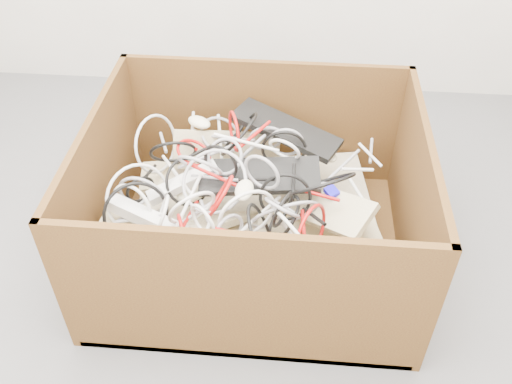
# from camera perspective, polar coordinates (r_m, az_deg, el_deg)

# --- Properties ---
(ground) EXTENTS (3.00, 3.00, 0.00)m
(ground) POSITION_cam_1_polar(r_m,az_deg,el_deg) (2.14, -3.81, -10.09)
(ground) COLOR #59595C
(ground) RESTS_ON ground
(cardboard_box) EXTENTS (1.16, 0.97, 0.60)m
(cardboard_box) POSITION_cam_1_polar(r_m,az_deg,el_deg) (2.16, -0.46, -3.29)
(cardboard_box) COLOR #3D1F0F
(cardboard_box) RESTS_ON ground
(keyboard_pile) EXTENTS (1.05, 0.87, 0.32)m
(keyboard_pile) POSITION_cam_1_polar(r_m,az_deg,el_deg) (2.07, 0.31, -0.58)
(keyboard_pile) COLOR beige
(keyboard_pile) RESTS_ON cardboard_box
(mice_scatter) EXTENTS (0.61, 0.66, 0.23)m
(mice_scatter) POSITION_cam_1_polar(r_m,az_deg,el_deg) (2.00, -1.27, 0.23)
(mice_scatter) COLOR beige
(mice_scatter) RESTS_ON keyboard_pile
(power_strip_left) EXTENTS (0.26, 0.17, 0.11)m
(power_strip_left) POSITION_cam_1_polar(r_m,az_deg,el_deg) (2.02, -7.37, 0.96)
(power_strip_left) COLOR silver
(power_strip_left) RESTS_ON keyboard_pile
(power_strip_right) EXTENTS (0.29, 0.14, 0.09)m
(power_strip_right) POSITION_cam_1_polar(r_m,az_deg,el_deg) (1.94, -10.86, -2.60)
(power_strip_right) COLOR silver
(power_strip_right) RESTS_ON keyboard_pile
(vga_plug) EXTENTS (0.06, 0.06, 0.03)m
(vga_plug) POSITION_cam_1_polar(r_m,az_deg,el_deg) (1.99, 7.63, 0.03)
(vga_plug) COLOR #130CBE
(vga_plug) RESTS_ON keyboard_pile
(cable_tangle) EXTENTS (1.01, 0.83, 0.39)m
(cable_tangle) POSITION_cam_1_polar(r_m,az_deg,el_deg) (1.96, -3.00, 0.72)
(cable_tangle) COLOR #949398
(cable_tangle) RESTS_ON keyboard_pile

